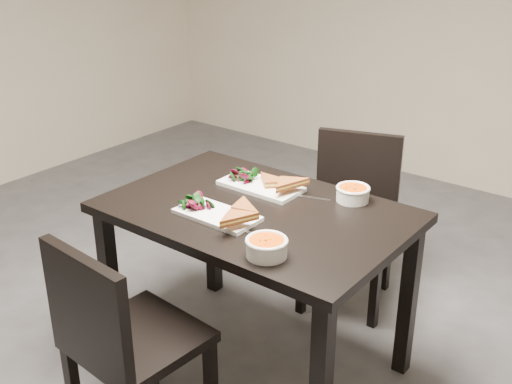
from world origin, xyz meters
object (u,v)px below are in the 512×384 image
(chair_near, at_px, (119,337))
(soup_bowl_far, at_px, (353,193))
(chair_far, at_px, (352,209))
(plate_near, at_px, (217,215))
(soup_bowl_near, at_px, (267,246))
(table, at_px, (256,230))
(plate_far, at_px, (261,186))

(chair_near, xyz_separation_m, soup_bowl_far, (0.35, 0.98, 0.30))
(chair_far, xyz_separation_m, plate_near, (-0.11, -0.90, 0.27))
(plate_near, bearing_deg, soup_bowl_near, -21.06)
(table, distance_m, plate_far, 0.23)
(plate_near, bearing_deg, chair_near, -91.06)
(chair_far, height_order, plate_far, chair_far)
(table, distance_m, chair_far, 0.76)
(chair_near, distance_m, soup_bowl_far, 1.08)
(plate_far, bearing_deg, soup_bowl_far, 18.33)
(soup_bowl_near, relative_size, plate_far, 0.42)
(chair_near, xyz_separation_m, plate_far, (-0.03, 0.85, 0.27))
(chair_near, xyz_separation_m, chair_far, (0.12, 1.41, 0.00))
(table, relative_size, chair_near, 1.41)
(plate_near, relative_size, plate_far, 0.93)
(plate_near, xyz_separation_m, soup_bowl_far, (0.34, 0.46, 0.03))
(table, bearing_deg, plate_near, -113.83)
(table, height_order, plate_far, plate_far)
(chair_near, xyz_separation_m, soup_bowl_near, (0.35, 0.39, 0.30))
(chair_far, height_order, plate_near, chair_far)
(soup_bowl_far, bearing_deg, table, -132.06)
(chair_near, height_order, plate_near, chair_near)
(plate_near, bearing_deg, table, 66.17)
(plate_near, bearing_deg, soup_bowl_far, 53.37)
(chair_near, relative_size, plate_far, 2.38)
(chair_far, height_order, soup_bowl_far, chair_far)
(table, bearing_deg, soup_bowl_far, 47.94)
(soup_bowl_near, bearing_deg, table, 132.96)
(chair_near, bearing_deg, table, 87.54)
(soup_bowl_far, bearing_deg, plate_far, -161.67)
(table, distance_m, soup_bowl_far, 0.43)
(chair_far, relative_size, soup_bowl_near, 5.73)
(chair_near, height_order, soup_bowl_near, chair_near)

